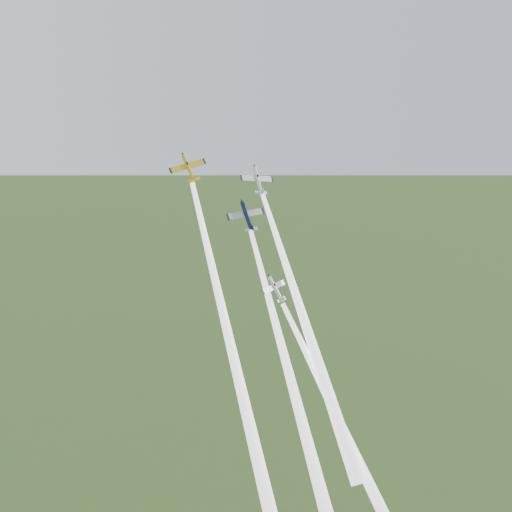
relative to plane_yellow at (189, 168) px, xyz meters
name	(u,v)px	position (x,y,z in m)	size (l,w,h in m)	color
plane_yellow	(189,168)	(0.00, 0.00, 0.00)	(7.08, 7.02, 1.11)	gold
smoke_trail_yellow	(240,384)	(-5.40, -22.24, -33.47)	(2.70, 2.70, 74.69)	white
plane_navy	(247,216)	(14.24, 0.87, -10.85)	(8.21, 8.15, 1.29)	#0B1433
smoke_trail_navy	(291,380)	(10.00, -17.77, -38.82)	(2.70, 2.70, 61.35)	white
plane_silver_right	(258,180)	(17.66, 1.49, -3.92)	(7.79, 7.72, 1.22)	silver
smoke_trail_silver_right	(307,330)	(15.25, -16.55, -30.53)	(2.70, 2.70, 58.07)	white
plane_silver_low	(276,289)	(12.82, -9.96, -23.39)	(6.77, 6.72, 1.06)	silver
smoke_trail_silver_low	(349,442)	(15.97, -27.62, -49.62)	(2.70, 2.70, 57.18)	white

